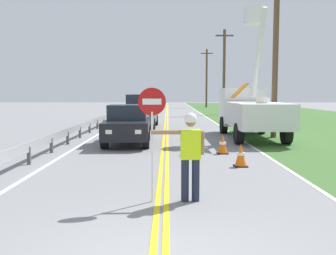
{
  "coord_description": "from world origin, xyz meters",
  "views": [
    {
      "loc": [
        0.12,
        -4.53,
        2.24
      ],
      "look_at": [
        0.16,
        6.62,
        1.2
      ],
      "focal_mm": 40.63,
      "sensor_mm": 36.0,
      "label": 1
    }
  ],
  "objects_px": {
    "utility_pole_mid": "(223,70)",
    "traffic_cone_lead": "(239,155)",
    "stop_sign_paddle": "(151,119)",
    "flagger_worker": "(189,151)",
    "oncoming_sedan_nearest": "(126,125)",
    "traffic_cone_mid": "(221,145)",
    "oncoming_suv_second": "(140,111)",
    "utility_pole_far": "(205,77)",
    "utility_pole_near": "(274,52)",
    "utility_bucket_truck": "(249,108)"
  },
  "relations": [
    {
      "from": "utility_pole_near",
      "to": "utility_pole_far",
      "type": "bearing_deg",
      "value": 89.32
    },
    {
      "from": "flagger_worker",
      "to": "utility_pole_mid",
      "type": "bearing_deg",
      "value": 80.45
    },
    {
      "from": "utility_pole_mid",
      "to": "traffic_cone_lead",
      "type": "bearing_deg",
      "value": -97.21
    },
    {
      "from": "traffic_cone_lead",
      "to": "traffic_cone_mid",
      "type": "height_order",
      "value": "same"
    },
    {
      "from": "utility_pole_far",
      "to": "traffic_cone_lead",
      "type": "distance_m",
      "value": 45.45
    },
    {
      "from": "oncoming_suv_second",
      "to": "utility_pole_mid",
      "type": "xyz_separation_m",
      "value": [
        7.33,
        14.2,
        3.36
      ]
    },
    {
      "from": "flagger_worker",
      "to": "traffic_cone_lead",
      "type": "xyz_separation_m",
      "value": [
        1.75,
        3.67,
        -0.71
      ]
    },
    {
      "from": "flagger_worker",
      "to": "utility_pole_mid",
      "type": "xyz_separation_m",
      "value": [
        5.19,
        30.85,
        3.37
      ]
    },
    {
      "from": "stop_sign_paddle",
      "to": "utility_pole_near",
      "type": "bearing_deg",
      "value": 63.44
    },
    {
      "from": "oncoming_suv_second",
      "to": "oncoming_sedan_nearest",
      "type": "bearing_deg",
      "value": -90.39
    },
    {
      "from": "utility_bucket_truck",
      "to": "utility_pole_far",
      "type": "xyz_separation_m",
      "value": [
        1.63,
        37.68,
        3.01
      ]
    },
    {
      "from": "oncoming_sedan_nearest",
      "to": "utility_pole_far",
      "type": "bearing_deg",
      "value": 79.5
    },
    {
      "from": "utility_bucket_truck",
      "to": "utility_pole_near",
      "type": "height_order",
      "value": "utility_pole_near"
    },
    {
      "from": "utility_pole_mid",
      "to": "traffic_cone_mid",
      "type": "xyz_separation_m",
      "value": [
        -3.64,
        -24.77,
        -4.08
      ]
    },
    {
      "from": "utility_pole_near",
      "to": "traffic_cone_lead",
      "type": "height_order",
      "value": "utility_pole_near"
    },
    {
      "from": "utility_bucket_truck",
      "to": "utility_pole_far",
      "type": "relative_size",
      "value": 0.8
    },
    {
      "from": "utility_bucket_truck",
      "to": "traffic_cone_lead",
      "type": "xyz_separation_m",
      "value": [
        -1.87,
        -7.45,
        -1.1
      ]
    },
    {
      "from": "flagger_worker",
      "to": "traffic_cone_mid",
      "type": "height_order",
      "value": "flagger_worker"
    },
    {
      "from": "utility_bucket_truck",
      "to": "oncoming_suv_second",
      "type": "height_order",
      "value": "utility_bucket_truck"
    },
    {
      "from": "utility_pole_mid",
      "to": "traffic_cone_lead",
      "type": "height_order",
      "value": "utility_pole_mid"
    },
    {
      "from": "utility_bucket_truck",
      "to": "traffic_cone_mid",
      "type": "relative_size",
      "value": 9.75
    },
    {
      "from": "flagger_worker",
      "to": "utility_pole_near",
      "type": "bearing_deg",
      "value": 66.64
    },
    {
      "from": "oncoming_suv_second",
      "to": "utility_pole_near",
      "type": "height_order",
      "value": "utility_pole_near"
    },
    {
      "from": "stop_sign_paddle",
      "to": "traffic_cone_mid",
      "type": "distance_m",
      "value": 6.67
    },
    {
      "from": "oncoming_sedan_nearest",
      "to": "utility_pole_mid",
      "type": "xyz_separation_m",
      "value": [
        7.39,
        22.2,
        3.58
      ]
    },
    {
      "from": "flagger_worker",
      "to": "oncoming_suv_second",
      "type": "height_order",
      "value": "oncoming_suv_second"
    },
    {
      "from": "utility_bucket_truck",
      "to": "oncoming_sedan_nearest",
      "type": "xyz_separation_m",
      "value": [
        -5.81,
        -2.48,
        -0.61
      ]
    },
    {
      "from": "oncoming_suv_second",
      "to": "utility_pole_far",
      "type": "bearing_deg",
      "value": 77.06
    },
    {
      "from": "flagger_worker",
      "to": "utility_pole_mid",
      "type": "relative_size",
      "value": 0.22
    },
    {
      "from": "utility_bucket_truck",
      "to": "stop_sign_paddle",
      "type": "bearing_deg",
      "value": -111.47
    },
    {
      "from": "traffic_cone_mid",
      "to": "oncoming_suv_second",
      "type": "bearing_deg",
      "value": 109.26
    },
    {
      "from": "flagger_worker",
      "to": "stop_sign_paddle",
      "type": "height_order",
      "value": "stop_sign_paddle"
    },
    {
      "from": "traffic_cone_lead",
      "to": "stop_sign_paddle",
      "type": "bearing_deg",
      "value": -124.27
    },
    {
      "from": "stop_sign_paddle",
      "to": "oncoming_suv_second",
      "type": "bearing_deg",
      "value": 94.71
    },
    {
      "from": "oncoming_sedan_nearest",
      "to": "traffic_cone_mid",
      "type": "xyz_separation_m",
      "value": [
        3.75,
        -2.57,
        -0.5
      ]
    },
    {
      "from": "oncoming_suv_second",
      "to": "traffic_cone_lead",
      "type": "xyz_separation_m",
      "value": [
        3.89,
        -12.97,
        -0.72
      ]
    },
    {
      "from": "flagger_worker",
      "to": "stop_sign_paddle",
      "type": "bearing_deg",
      "value": -178.0
    },
    {
      "from": "oncoming_sedan_nearest",
      "to": "utility_pole_far",
      "type": "relative_size",
      "value": 0.49
    },
    {
      "from": "stop_sign_paddle",
      "to": "traffic_cone_mid",
      "type": "xyz_separation_m",
      "value": [
        2.32,
        6.1,
        -1.37
      ]
    },
    {
      "from": "stop_sign_paddle",
      "to": "utility_pole_mid",
      "type": "distance_m",
      "value": 31.56
    },
    {
      "from": "stop_sign_paddle",
      "to": "utility_pole_far",
      "type": "distance_m",
      "value": 49.27
    },
    {
      "from": "oncoming_suv_second",
      "to": "stop_sign_paddle",
      "type": "bearing_deg",
      "value": -85.29
    },
    {
      "from": "utility_pole_mid",
      "to": "flagger_worker",
      "type": "bearing_deg",
      "value": -99.55
    },
    {
      "from": "oncoming_sedan_nearest",
      "to": "traffic_cone_lead",
      "type": "bearing_deg",
      "value": -51.57
    },
    {
      "from": "utility_bucket_truck",
      "to": "oncoming_suv_second",
      "type": "distance_m",
      "value": 7.99
    },
    {
      "from": "utility_pole_near",
      "to": "utility_pole_far",
      "type": "height_order",
      "value": "utility_pole_far"
    },
    {
      "from": "stop_sign_paddle",
      "to": "utility_pole_far",
      "type": "xyz_separation_m",
      "value": [
        6.02,
        48.83,
        2.74
      ]
    },
    {
      "from": "traffic_cone_lead",
      "to": "traffic_cone_mid",
      "type": "bearing_deg",
      "value": 94.78
    },
    {
      "from": "stop_sign_paddle",
      "to": "traffic_cone_lead",
      "type": "xyz_separation_m",
      "value": [
        2.52,
        3.7,
        -1.37
      ]
    },
    {
      "from": "utility_pole_near",
      "to": "oncoming_suv_second",
      "type": "bearing_deg",
      "value": 141.51
    }
  ]
}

